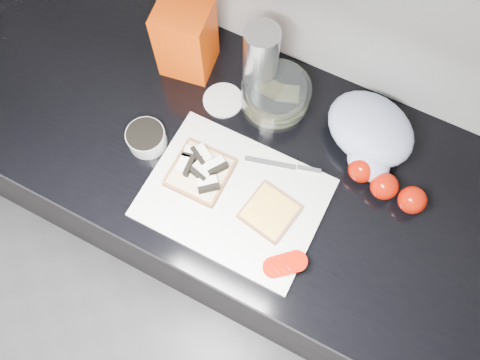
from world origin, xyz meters
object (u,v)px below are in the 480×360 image
at_px(bread_bag, 186,39).
at_px(steel_canister, 261,61).
at_px(glass_bowl, 276,95).
at_px(cutting_board, 234,198).

relative_size(bread_bag, steel_canister, 0.97).
bearing_deg(steel_canister, bread_bag, -173.16).
bearing_deg(steel_canister, glass_bowl, -27.18).
height_order(cutting_board, bread_bag, bread_bag).
distance_m(cutting_board, steel_canister, 0.33).
relative_size(glass_bowl, bread_bag, 0.87).
bearing_deg(cutting_board, steel_canister, 105.86).
height_order(glass_bowl, steel_canister, steel_canister).
distance_m(cutting_board, bread_bag, 0.41).
xyz_separation_m(glass_bowl, bread_bag, (-0.25, 0.01, 0.06)).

